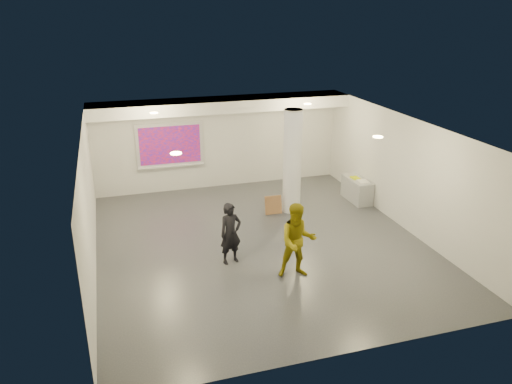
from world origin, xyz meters
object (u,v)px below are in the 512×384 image
object	(u,v)px
column	(292,162)
projection_screen	(170,145)
credenza	(357,190)
man	(298,241)
woman	(231,233)

from	to	relation	value
column	projection_screen	size ratio (longest dim) A/B	1.43
credenza	man	bearing A→B (deg)	-133.09
credenza	woman	distance (m)	5.41
credenza	man	size ratio (longest dim) A/B	0.70
projection_screen	man	world-z (taller)	projection_screen
woman	man	bearing A→B (deg)	-52.44
column	man	size ratio (longest dim) A/B	1.75
column	woman	size ratio (longest dim) A/B	2.04
man	credenza	bearing A→B (deg)	57.48
woman	column	bearing A→B (deg)	32.75
woman	man	world-z (taller)	man
column	credenza	distance (m)	2.51
column	woman	distance (m)	3.60
woman	man	distance (m)	1.62
credenza	woman	world-z (taller)	woman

